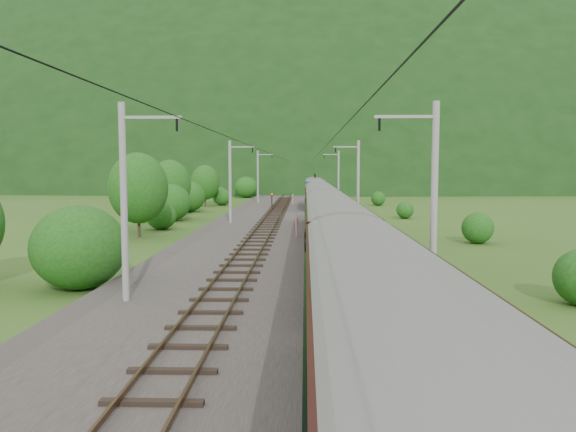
{
  "coord_description": "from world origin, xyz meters",
  "views": [
    {
      "loc": [
        1.1,
        -22.3,
        5.72
      ],
      "look_at": [
        -0.01,
        13.68,
        2.6
      ],
      "focal_mm": 35.0,
      "sensor_mm": 36.0,
      "label": 1
    }
  ],
  "objects": [
    {
      "name": "ground",
      "position": [
        0.0,
        0.0,
        0.0
      ],
      "size": [
        600.0,
        600.0,
        0.0
      ],
      "primitive_type": "plane",
      "color": "#2A4B17",
      "rests_on": "ground"
    },
    {
      "name": "railbed",
      "position": [
        0.0,
        10.0,
        0.15
      ],
      "size": [
        14.0,
        220.0,
        0.3
      ],
      "primitive_type": "cube",
      "color": "#38332D",
      "rests_on": "ground"
    },
    {
      "name": "track_left",
      "position": [
        -2.4,
        10.0,
        0.37
      ],
      "size": [
        2.4,
        220.0,
        0.27
      ],
      "color": "#533623",
      "rests_on": "railbed"
    },
    {
      "name": "track_right",
      "position": [
        2.4,
        10.0,
        0.37
      ],
      "size": [
        2.4,
        220.0,
        0.27
      ],
      "color": "#533623",
      "rests_on": "railbed"
    },
    {
      "name": "catenary_left",
      "position": [
        -6.12,
        32.0,
        4.5
      ],
      "size": [
        2.54,
        192.28,
        8.0
      ],
      "color": "gray",
      "rests_on": "railbed"
    },
    {
      "name": "catenary_right",
      "position": [
        6.12,
        32.0,
        4.5
      ],
      "size": [
        2.54,
        192.28,
        8.0
      ],
      "color": "gray",
      "rests_on": "railbed"
    },
    {
      "name": "overhead_wires",
      "position": [
        0.0,
        10.0,
        7.1
      ],
      "size": [
        4.83,
        198.0,
        0.03
      ],
      "color": "black",
      "rests_on": "ground"
    },
    {
      "name": "mountain_main",
      "position": [
        0.0,
        260.0,
        0.0
      ],
      "size": [
        504.0,
        360.0,
        244.0
      ],
      "primitive_type": "ellipsoid",
      "color": "#143311",
      "rests_on": "ground"
    },
    {
      "name": "mountain_ridge",
      "position": [
        -120.0,
        300.0,
        0.0
      ],
      "size": [
        336.0,
        280.0,
        132.0
      ],
      "primitive_type": "ellipsoid",
      "color": "#143311",
      "rests_on": "ground"
    },
    {
      "name": "train",
      "position": [
        2.4,
        -5.29,
        3.19
      ],
      "size": [
        2.65,
        127.35,
        4.6
      ],
      "color": "black",
      "rests_on": "ground"
    },
    {
      "name": "hazard_post_near",
      "position": [
        -0.74,
        60.05,
        1.08
      ],
      "size": [
        0.17,
        0.17,
        1.56
      ],
      "primitive_type": "cylinder",
      "color": "red",
      "rests_on": "railbed"
    },
    {
      "name": "hazard_post_far",
      "position": [
        0.43,
        21.6,
        1.06
      ],
      "size": [
        0.16,
        0.16,
        1.53
      ],
      "primitive_type": "cylinder",
      "color": "red",
      "rests_on": "railbed"
    },
    {
      "name": "signal",
      "position": [
        -3.4,
        53.25,
        1.43
      ],
      "size": [
        0.21,
        0.21,
        1.92
      ],
      "color": "black",
      "rests_on": "railbed"
    },
    {
      "name": "vegetation_left",
      "position": [
        -13.15,
        22.19,
        2.9
      ],
      "size": [
        12.41,
        145.87,
        6.95
      ],
      "color": "#184612",
      "rests_on": "ground"
    },
    {
      "name": "vegetation_right",
      "position": [
        11.87,
        -0.01,
        1.26
      ],
      "size": [
        6.32,
        105.39,
        3.16
      ],
      "color": "#184612",
      "rests_on": "ground"
    }
  ]
}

